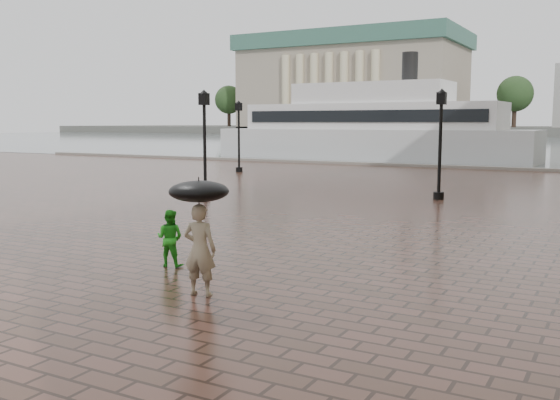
# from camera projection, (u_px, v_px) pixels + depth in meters

# --- Properties ---
(ground) EXTENTS (300.00, 300.00, 0.00)m
(ground) POSITION_uv_depth(u_px,v_px,m) (165.00, 253.00, 15.23)
(ground) COLOR #3B241A
(ground) RESTS_ON ground
(harbour_water) EXTENTS (240.00, 240.00, 0.00)m
(harbour_water) POSITION_uv_depth(u_px,v_px,m) (554.00, 143.00, 95.06)
(harbour_water) COLOR #4C595C
(harbour_water) RESTS_ON ground
(quay_edge) EXTENTS (80.00, 0.60, 0.30)m
(quay_edge) POSITION_uv_depth(u_px,v_px,m) (464.00, 169.00, 43.00)
(quay_edge) COLOR slate
(quay_edge) RESTS_ON ground
(museum) EXTENTS (57.00, 32.50, 26.00)m
(museum) POSITION_uv_depth(u_px,v_px,m) (352.00, 81.00, 165.45)
(museum) COLOR gray
(museum) RESTS_ON ground
(street_lamps) EXTENTS (15.44, 12.44, 4.40)m
(street_lamps) POSITION_uv_depth(u_px,v_px,m) (285.00, 140.00, 30.66)
(street_lamps) COLOR black
(street_lamps) RESTS_ON ground
(adult_pedestrian) EXTENTS (0.69, 0.53, 1.71)m
(adult_pedestrian) POSITION_uv_depth(u_px,v_px,m) (200.00, 250.00, 11.45)
(adult_pedestrian) COLOR gray
(adult_pedestrian) RESTS_ON ground
(child_pedestrian) EXTENTS (0.70, 0.60, 1.27)m
(child_pedestrian) POSITION_uv_depth(u_px,v_px,m) (170.00, 238.00, 13.80)
(child_pedestrian) COLOR #219C1C
(child_pedestrian) RESTS_ON ground
(ferry_near) EXTENTS (27.04, 7.02, 8.83)m
(ferry_near) POSITION_uv_depth(u_px,v_px,m) (372.00, 128.00, 52.97)
(ferry_near) COLOR silver
(ferry_near) RESTS_ON ground
(umbrella) EXTENTS (1.10, 1.10, 1.15)m
(umbrella) POSITION_uv_depth(u_px,v_px,m) (199.00, 191.00, 11.32)
(umbrella) COLOR black
(umbrella) RESTS_ON ground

